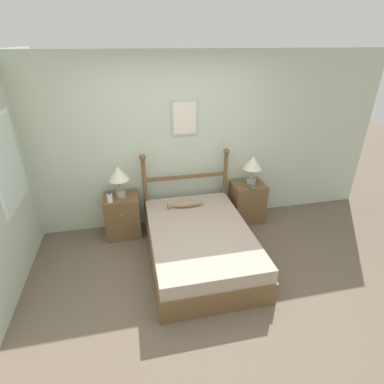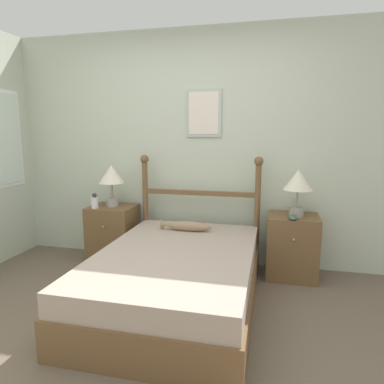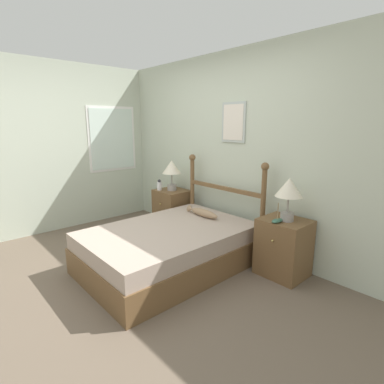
{
  "view_description": "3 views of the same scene",
  "coord_description": "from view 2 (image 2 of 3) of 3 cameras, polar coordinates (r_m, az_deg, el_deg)",
  "views": [
    {
      "loc": [
        -0.69,
        -2.48,
        2.64
      ],
      "look_at": [
        0.05,
        0.96,
        0.85
      ],
      "focal_mm": 28.0,
      "sensor_mm": 36.0,
      "label": 1
    },
    {
      "loc": [
        0.84,
        -2.0,
        1.45
      ],
      "look_at": [
        0.12,
        1.05,
        0.91
      ],
      "focal_mm": 32.0,
      "sensor_mm": 36.0,
      "label": 2
    },
    {
      "loc": [
        2.66,
        -1.34,
        1.65
      ],
      "look_at": [
        0.06,
        1.01,
        0.84
      ],
      "focal_mm": 28.0,
      "sensor_mm": 36.0,
      "label": 3
    }
  ],
  "objects": [
    {
      "name": "table_lamp_right",
      "position": [
        3.48,
        17.25,
        1.42
      ],
      "size": [
        0.28,
        0.28,
        0.46
      ],
      "color": "gray",
      "rests_on": "nightstand_right"
    },
    {
      "name": "ground_plane",
      "position": [
        2.61,
        -8.66,
        -24.08
      ],
      "size": [
        16.0,
        16.0,
        0.0
      ],
      "primitive_type": "plane",
      "color": "brown"
    },
    {
      "name": "nightstand_right",
      "position": [
        3.64,
        16.3,
        -8.68
      ],
      "size": [
        0.49,
        0.46,
        0.64
      ],
      "color": "brown",
      "rests_on": "ground_plane"
    },
    {
      "name": "table_lamp_left",
      "position": [
        3.88,
        -13.27,
        2.44
      ],
      "size": [
        0.28,
        0.28,
        0.46
      ],
      "color": "gray",
      "rests_on": "nightstand_left"
    },
    {
      "name": "fish_pillow",
      "position": [
        3.46,
        -0.97,
        -5.69
      ],
      "size": [
        0.52,
        0.1,
        0.1
      ],
      "color": "#997A5B",
      "rests_on": "bed"
    },
    {
      "name": "nightstand_left",
      "position": [
        4.03,
        -12.98,
        -6.74
      ],
      "size": [
        0.49,
        0.46,
        0.64
      ],
      "color": "brown",
      "rests_on": "ground_plane"
    },
    {
      "name": "headboard",
      "position": [
        3.71,
        1.22,
        -1.89
      ],
      "size": [
        1.33,
        0.09,
        1.21
      ],
      "color": "brown",
      "rests_on": "ground_plane"
    },
    {
      "name": "bed",
      "position": [
        3.0,
        -2.61,
        -14.13
      ],
      "size": [
        1.3,
        1.9,
        0.47
      ],
      "color": "brown",
      "rests_on": "ground_plane"
    },
    {
      "name": "bottle",
      "position": [
        3.88,
        -15.93,
        -1.55
      ],
      "size": [
        0.08,
        0.08,
        0.17
      ],
      "color": "white",
      "rests_on": "nightstand_left"
    },
    {
      "name": "wall_back",
      "position": [
        3.82,
        0.57,
        7.25
      ],
      "size": [
        6.4,
        0.08,
        2.55
      ],
      "color": "beige",
      "rests_on": "ground_plane"
    },
    {
      "name": "model_boat",
      "position": [
        3.41,
        16.46,
        -4.0
      ],
      "size": [
        0.08,
        0.17,
        0.21
      ],
      "color": "#386651",
      "rests_on": "nightstand_right"
    }
  ]
}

